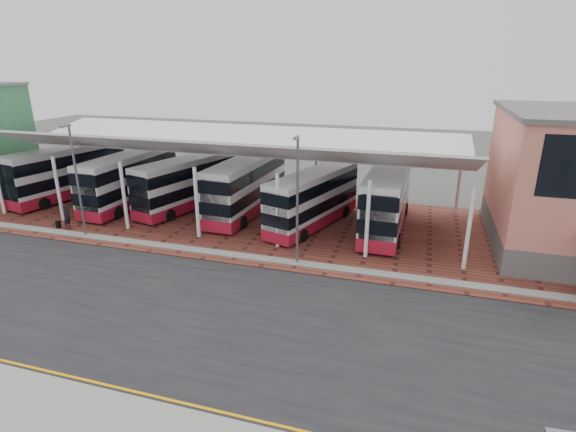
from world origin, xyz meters
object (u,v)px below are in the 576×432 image
at_px(bus_2, 188,183).
at_px(bus_4, 313,199).
at_px(bus_3, 247,186).
at_px(pedestrian, 67,216).
at_px(bus_1, 130,180).
at_px(bus_0, 68,173).
at_px(bus_5, 387,199).

bearing_deg(bus_2, bus_4, 9.57).
relative_size(bus_3, pedestrian, 6.01).
distance_m(bus_1, pedestrian, 6.70).
bearing_deg(bus_4, bus_2, -168.70).
xyz_separation_m(bus_0, bus_4, (23.45, -0.86, -0.22)).
xyz_separation_m(bus_2, bus_4, (11.31, -1.17, -0.07)).
bearing_deg(bus_4, bus_5, 27.38).
bearing_deg(bus_1, bus_4, 0.15).
relative_size(bus_1, bus_5, 0.98).
distance_m(bus_2, pedestrian, 9.66).
relative_size(bus_2, bus_5, 0.95).
distance_m(bus_4, pedestrian, 18.67).
bearing_deg(bus_2, bus_5, 14.79).
bearing_deg(bus_3, bus_4, -9.87).
relative_size(bus_0, bus_5, 1.02).
xyz_separation_m(bus_1, pedestrian, (-1.12, -6.47, -1.31)).
height_order(bus_0, bus_1, bus_0).
bearing_deg(bus_4, bus_1, -164.31).
relative_size(bus_1, bus_3, 0.98).
height_order(bus_3, bus_4, bus_3).
bearing_deg(bus_1, bus_5, 3.06).
distance_m(bus_1, bus_5, 21.92).
xyz_separation_m(bus_4, pedestrian, (-17.63, -6.04, -1.14)).
relative_size(bus_2, bus_3, 0.96).
relative_size(bus_0, bus_3, 1.03).
bearing_deg(bus_5, bus_1, -177.42).
bearing_deg(bus_5, bus_2, -179.50).
bearing_deg(pedestrian, bus_0, 34.58).
bearing_deg(pedestrian, bus_4, -76.66).
bearing_deg(bus_1, bus_3, 6.54).
bearing_deg(bus_3, bus_0, -175.69).
bearing_deg(bus_0, bus_2, 12.92).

